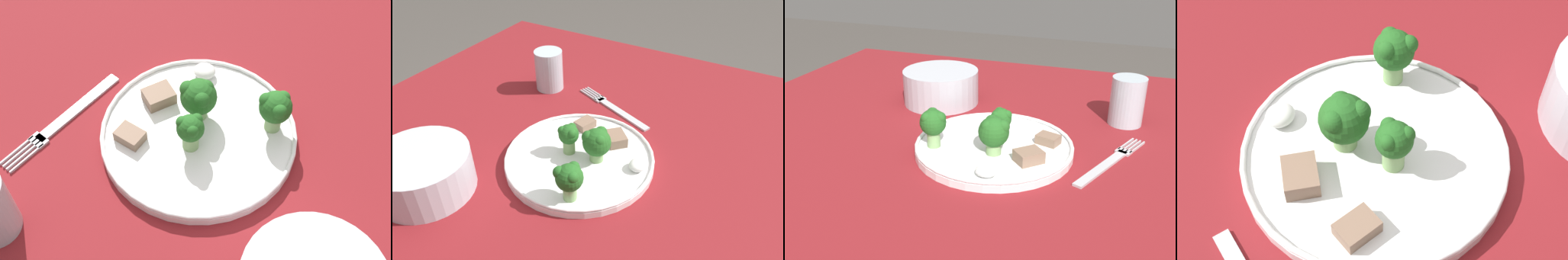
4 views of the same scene
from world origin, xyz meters
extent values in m
cube|color=maroon|center=(0.00, 0.00, 0.71)|extent=(1.09, 1.12, 0.03)
cylinder|color=brown|center=(-0.49, 0.50, 0.35)|extent=(0.06, 0.06, 0.70)
cylinder|color=white|center=(0.03, 0.04, 0.74)|extent=(0.26, 0.26, 0.01)
torus|color=white|center=(0.03, 0.04, 0.74)|extent=(0.26, 0.26, 0.01)
cube|color=#B2B2B7|center=(0.21, 0.04, 0.73)|extent=(0.07, 0.14, 0.00)
cube|color=#B2B2B7|center=(0.24, 0.10, 0.73)|extent=(0.03, 0.02, 0.00)
cube|color=#B2B2B7|center=(0.26, 0.13, 0.73)|extent=(0.02, 0.05, 0.00)
cube|color=#B2B2B7|center=(0.25, 0.13, 0.73)|extent=(0.02, 0.05, 0.00)
cube|color=#B2B2B7|center=(0.24, 0.13, 0.73)|extent=(0.02, 0.05, 0.00)
cube|color=#B2B2B7|center=(0.24, 0.13, 0.73)|extent=(0.02, 0.05, 0.00)
cylinder|color=#B7BCC6|center=(-0.14, 0.22, 0.76)|extent=(0.16, 0.16, 0.07)
cylinder|color=white|center=(-0.14, 0.22, 0.76)|extent=(0.13, 0.13, 0.05)
cylinder|color=#B2C1CC|center=(0.23, 0.23, 0.78)|extent=(0.06, 0.06, 0.09)
cylinder|color=silver|center=(0.23, 0.23, 0.76)|extent=(0.05, 0.05, 0.05)
cylinder|color=#7FA866|center=(-0.06, 0.00, 0.76)|extent=(0.02, 0.02, 0.03)
sphere|color=#215B1E|center=(-0.06, 0.00, 0.78)|extent=(0.04, 0.04, 0.04)
sphere|color=#215B1E|center=(-0.04, 0.00, 0.79)|extent=(0.02, 0.02, 0.02)
sphere|color=#215B1E|center=(-0.06, 0.01, 0.79)|extent=(0.02, 0.02, 0.02)
sphere|color=#215B1E|center=(-0.06, -0.01, 0.79)|extent=(0.02, 0.02, 0.02)
cylinder|color=#7FA866|center=(0.04, 0.01, 0.75)|extent=(0.02, 0.02, 0.02)
sphere|color=#215B1E|center=(0.04, 0.01, 0.78)|extent=(0.05, 0.05, 0.05)
sphere|color=#215B1E|center=(0.06, 0.01, 0.79)|extent=(0.02, 0.02, 0.02)
sphere|color=#215B1E|center=(0.04, 0.02, 0.79)|extent=(0.02, 0.02, 0.02)
sphere|color=#215B1E|center=(0.04, 0.00, 0.79)|extent=(0.02, 0.02, 0.02)
cylinder|color=#7FA866|center=(0.04, 0.06, 0.75)|extent=(0.02, 0.02, 0.03)
sphere|color=#215B1E|center=(0.04, 0.06, 0.78)|extent=(0.04, 0.04, 0.04)
sphere|color=#215B1E|center=(0.05, 0.06, 0.79)|extent=(0.02, 0.02, 0.02)
sphere|color=#215B1E|center=(0.03, 0.07, 0.79)|extent=(0.02, 0.02, 0.02)
sphere|color=#215B1E|center=(0.03, 0.05, 0.79)|extent=(0.02, 0.02, 0.02)
cube|color=#846651|center=(0.12, 0.07, 0.75)|extent=(0.04, 0.04, 0.02)
cube|color=#846651|center=(0.10, 0.00, 0.75)|extent=(0.05, 0.05, 0.02)
ellipsoid|color=white|center=(0.06, -0.06, 0.75)|extent=(0.03, 0.03, 0.02)
camera|label=1|loc=(-0.08, 0.44, 1.33)|focal=50.00mm
camera|label=2|loc=(-0.40, -0.23, 1.17)|focal=35.00mm
camera|label=3|loc=(0.24, -0.61, 1.08)|focal=42.00mm
camera|label=4|loc=(0.30, 0.21, 1.17)|focal=50.00mm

